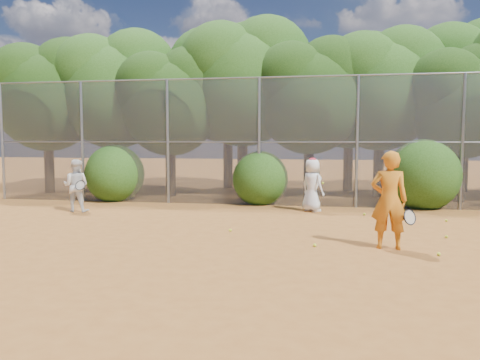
# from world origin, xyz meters

# --- Properties ---
(ground) EXTENTS (80.00, 80.00, 0.00)m
(ground) POSITION_xyz_m (0.00, 0.00, 0.00)
(ground) COLOR #925421
(ground) RESTS_ON ground
(fence_back) EXTENTS (20.05, 0.09, 4.03)m
(fence_back) POSITION_xyz_m (-0.12, 6.00, 2.05)
(fence_back) COLOR gray
(fence_back) RESTS_ON ground
(tree_0) EXTENTS (4.38, 3.81, 6.00)m
(tree_0) POSITION_xyz_m (-9.44, 8.04, 3.93)
(tree_0) COLOR black
(tree_0) RESTS_ON ground
(tree_1) EXTENTS (4.64, 4.03, 6.35)m
(tree_1) POSITION_xyz_m (-6.94, 8.54, 4.16)
(tree_1) COLOR black
(tree_1) RESTS_ON ground
(tree_2) EXTENTS (3.99, 3.47, 5.47)m
(tree_2) POSITION_xyz_m (-4.45, 7.83, 3.58)
(tree_2) COLOR black
(tree_2) RESTS_ON ground
(tree_3) EXTENTS (4.89, 4.26, 6.70)m
(tree_3) POSITION_xyz_m (-1.94, 8.84, 4.40)
(tree_3) COLOR black
(tree_3) RESTS_ON ground
(tree_4) EXTENTS (4.19, 3.64, 5.73)m
(tree_4) POSITION_xyz_m (0.55, 8.24, 3.76)
(tree_4) COLOR black
(tree_4) RESTS_ON ground
(tree_5) EXTENTS (4.51, 3.92, 6.17)m
(tree_5) POSITION_xyz_m (3.06, 9.04, 4.05)
(tree_5) COLOR black
(tree_5) RESTS_ON ground
(tree_6) EXTENTS (3.86, 3.36, 5.29)m
(tree_6) POSITION_xyz_m (5.55, 8.03, 3.47)
(tree_6) COLOR black
(tree_6) RESTS_ON ground
(tree_9) EXTENTS (4.83, 4.20, 6.62)m
(tree_9) POSITION_xyz_m (-7.94, 10.84, 4.34)
(tree_9) COLOR black
(tree_9) RESTS_ON ground
(tree_10) EXTENTS (5.15, 4.48, 7.06)m
(tree_10) POSITION_xyz_m (-2.93, 11.05, 4.63)
(tree_10) COLOR black
(tree_10) RESTS_ON ground
(tree_11) EXTENTS (4.64, 4.03, 6.35)m
(tree_11) POSITION_xyz_m (2.06, 10.64, 4.16)
(tree_11) COLOR black
(tree_11) RESTS_ON ground
(tree_12) EXTENTS (5.02, 4.37, 6.88)m
(tree_12) POSITION_xyz_m (6.56, 11.24, 4.51)
(tree_12) COLOR black
(tree_12) RESTS_ON ground
(bush_0) EXTENTS (2.00, 2.00, 2.00)m
(bush_0) POSITION_xyz_m (-6.00, 6.30, 1.00)
(bush_0) COLOR #204711
(bush_0) RESTS_ON ground
(bush_1) EXTENTS (1.80, 1.80, 1.80)m
(bush_1) POSITION_xyz_m (-1.00, 6.30, 0.90)
(bush_1) COLOR #204711
(bush_1) RESTS_ON ground
(bush_2) EXTENTS (2.20, 2.20, 2.20)m
(bush_2) POSITION_xyz_m (4.00, 6.30, 1.10)
(bush_2) COLOR #204711
(bush_2) RESTS_ON ground
(player_yellow) EXTENTS (0.85, 0.57, 1.87)m
(player_yellow) POSITION_xyz_m (2.22, 0.53, 0.93)
(player_yellow) COLOR orange
(player_yellow) RESTS_ON ground
(player_teen) EXTENTS (0.88, 0.86, 1.56)m
(player_teen) POSITION_xyz_m (0.69, 4.95, 0.77)
(player_teen) COLOR white
(player_teen) RESTS_ON ground
(player_white) EXTENTS (0.85, 0.70, 1.51)m
(player_white) POSITION_xyz_m (-6.01, 3.74, 0.75)
(player_white) COLOR silver
(player_white) RESTS_ON ground
(ball_0) EXTENTS (0.07, 0.07, 0.07)m
(ball_0) POSITION_xyz_m (3.57, 1.70, 0.03)
(ball_0) COLOR #C4D827
(ball_0) RESTS_ON ground
(ball_1) EXTENTS (0.07, 0.07, 0.07)m
(ball_1) POSITION_xyz_m (4.08, 3.79, 0.03)
(ball_1) COLOR #C4D827
(ball_1) RESTS_ON ground
(ball_2) EXTENTS (0.07, 0.07, 0.07)m
(ball_2) POSITION_xyz_m (0.83, 0.42, 0.03)
(ball_2) COLOR #C4D827
(ball_2) RESTS_ON ground
(ball_3) EXTENTS (0.07, 0.07, 0.07)m
(ball_3) POSITION_xyz_m (3.04, 0.09, 0.03)
(ball_3) COLOR #C4D827
(ball_3) RESTS_ON ground
(ball_4) EXTENTS (0.07, 0.07, 0.07)m
(ball_4) POSITION_xyz_m (-1.07, 1.62, 0.03)
(ball_4) COLOR #C4D827
(ball_4) RESTS_ON ground
(ball_5) EXTENTS (0.07, 0.07, 0.07)m
(ball_5) POSITION_xyz_m (2.13, 4.48, 0.03)
(ball_5) COLOR #C4D827
(ball_5) RESTS_ON ground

